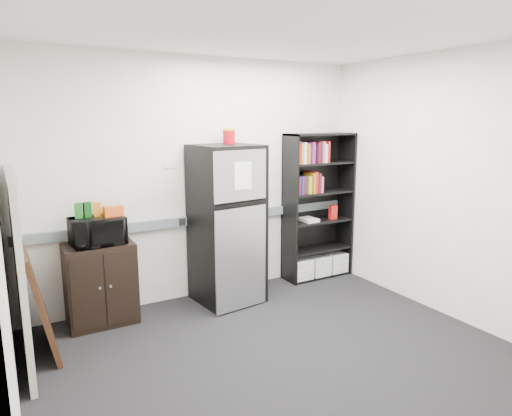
# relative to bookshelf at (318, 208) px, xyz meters

# --- Properties ---
(floor) EXTENTS (4.00, 4.00, 0.00)m
(floor) POSITION_rel_bookshelf_xyz_m (-1.53, -1.57, -0.91)
(floor) COLOR black
(floor) RESTS_ON ground
(wall_back) EXTENTS (4.00, 0.02, 2.70)m
(wall_back) POSITION_rel_bookshelf_xyz_m (-1.53, 0.18, 0.44)
(wall_back) COLOR silver
(wall_back) RESTS_ON floor
(wall_right) EXTENTS (0.02, 3.50, 2.70)m
(wall_right) POSITION_rel_bookshelf_xyz_m (0.47, -1.57, 0.44)
(wall_right) COLOR silver
(wall_right) RESTS_ON floor
(wall_left) EXTENTS (0.02, 3.50, 2.70)m
(wall_left) POSITION_rel_bookshelf_xyz_m (-3.53, -1.57, 0.44)
(wall_left) COLOR silver
(wall_left) RESTS_ON floor
(ceiling) EXTENTS (4.00, 3.50, 0.02)m
(ceiling) POSITION_rel_bookshelf_xyz_m (-1.53, -1.57, 1.79)
(ceiling) COLOR white
(ceiling) RESTS_ON wall_back
(electrical_raceway) EXTENTS (3.92, 0.05, 0.10)m
(electrical_raceway) POSITION_rel_bookshelf_xyz_m (-1.53, 0.15, -0.01)
(electrical_raceway) COLOR slate
(electrical_raceway) RESTS_ON wall_back
(wall_note) EXTENTS (0.14, 0.00, 0.10)m
(wall_note) POSITION_rel_bookshelf_xyz_m (-1.88, 0.18, 0.64)
(wall_note) COLOR white
(wall_note) RESTS_ON wall_back
(bookshelf) EXTENTS (0.90, 0.34, 1.85)m
(bookshelf) POSITION_rel_bookshelf_xyz_m (0.00, 0.00, 0.00)
(bookshelf) COLOR black
(bookshelf) RESTS_ON floor
(cubicle_partition) EXTENTS (0.06, 1.30, 1.62)m
(cubicle_partition) POSITION_rel_bookshelf_xyz_m (-3.43, -0.49, -0.10)
(cubicle_partition) COLOR #9B978A
(cubicle_partition) RESTS_ON floor
(cabinet) EXTENTS (0.66, 0.44, 0.82)m
(cabinet) POSITION_rel_bookshelf_xyz_m (-2.72, -0.06, -0.50)
(cabinet) COLOR black
(cabinet) RESTS_ON floor
(microwave) EXTENTS (0.52, 0.37, 0.27)m
(microwave) POSITION_rel_bookshelf_xyz_m (-2.72, -0.08, 0.05)
(microwave) COLOR black
(microwave) RESTS_ON cabinet
(snack_box_a) EXTENTS (0.07, 0.06, 0.15)m
(snack_box_a) POSITION_rel_bookshelf_xyz_m (-2.88, -0.05, 0.26)
(snack_box_a) COLOR #1B601F
(snack_box_a) RESTS_ON microwave
(snack_box_b) EXTENTS (0.08, 0.06, 0.15)m
(snack_box_b) POSITION_rel_bookshelf_xyz_m (-2.80, -0.05, 0.26)
(snack_box_b) COLOR #0D3910
(snack_box_b) RESTS_ON microwave
(snack_box_c) EXTENTS (0.07, 0.05, 0.14)m
(snack_box_c) POSITION_rel_bookshelf_xyz_m (-2.70, -0.05, 0.25)
(snack_box_c) COLOR #C77A12
(snack_box_c) RESTS_ON microwave
(snack_bag) EXTENTS (0.19, 0.12, 0.10)m
(snack_bag) POSITION_rel_bookshelf_xyz_m (-2.57, -0.10, 0.23)
(snack_bag) COLOR #D15114
(snack_bag) RESTS_ON microwave
(refrigerator) EXTENTS (0.74, 0.76, 1.76)m
(refrigerator) POSITION_rel_bookshelf_xyz_m (-1.36, -0.14, -0.04)
(refrigerator) COLOR black
(refrigerator) RESTS_ON floor
(coffee_can) EXTENTS (0.14, 0.14, 0.18)m
(coffee_can) POSITION_rel_bookshelf_xyz_m (-1.26, -0.02, 0.93)
(coffee_can) COLOR #AE0814
(coffee_can) RESTS_ON refrigerator
(framed_poster) EXTENTS (0.22, 0.75, 0.95)m
(framed_poster) POSITION_rel_bookshelf_xyz_m (-3.30, -0.42, -0.43)
(framed_poster) COLOR black
(framed_poster) RESTS_ON floor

